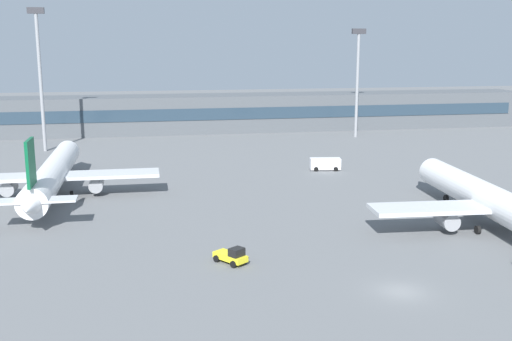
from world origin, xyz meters
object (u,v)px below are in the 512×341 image
Objects in this scene: airplane_mid at (54,173)px; service_van_white at (325,164)px; airplane_near at (491,201)px; floodlight_tower_west at (40,70)px; floodlight_tower_east at (358,75)px; baggage_tug_yellow at (232,256)px.

airplane_mid is 44.86m from service_van_white.
airplane_near is 7.90× the size of service_van_white.
airplane_mid reaches higher than service_van_white.
airplane_mid is at bearing -167.57° from service_van_white.
floodlight_tower_west is at bearing 132.53° from airplane_near.
airplane_near reaches higher than service_van_white.
airplane_near is 1.73× the size of floodlight_tower_east.
service_van_white is (43.76, 9.65, -2.15)m from airplane_mid.
airplane_near is 1.51× the size of floodlight_tower_west.
baggage_tug_yellow is 48.18m from service_van_white.
airplane_mid is 1.52× the size of floodlight_tower_west.
floodlight_tower_east is at bearing 36.08° from airplane_mid.
floodlight_tower_west is at bearing 150.09° from service_van_white.
airplane_mid is 77.49m from floodlight_tower_east.
airplane_near is 73.06m from floodlight_tower_east.
service_van_white is (22.67, 42.51, 0.31)m from baggage_tug_yellow.
service_van_white is 42.06m from floodlight_tower_east.
floodlight_tower_west reaches higher than service_van_white.
floodlight_tower_east is (61.98, 45.16, 11.13)m from airplane_mid.
service_van_white is at bearing 61.94° from baggage_tug_yellow.
airplane_mid is (-53.07, 26.49, 0.03)m from airplane_near.
service_van_white is 0.22× the size of floodlight_tower_east.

